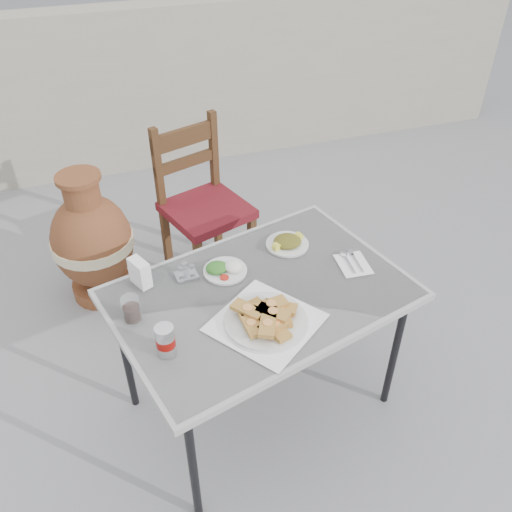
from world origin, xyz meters
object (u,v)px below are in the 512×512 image
object	(u,v)px
salad_chopped_plate	(287,242)
condiment_caddy	(186,272)
soda_can	(165,340)
terracotta_urn	(93,242)
pide_plate	(266,317)
cola_glass	(132,310)
chair	(203,204)
salad_rice_plate	(225,269)
napkin_holder	(140,273)
cafe_table	(261,300)

from	to	relation	value
salad_chopped_plate	condiment_caddy	distance (m)	0.47
soda_can	terracotta_urn	bearing A→B (deg)	99.73
soda_can	terracotta_urn	xyz separation A→B (m)	(-0.21, 1.23, -0.40)
pide_plate	terracotta_urn	size ratio (longest dim) A/B	0.63
cola_glass	chair	size ratio (longest dim) A/B	0.11
salad_chopped_plate	chair	distance (m)	0.82
cola_glass	condiment_caddy	size ratio (longest dim) A/B	1.02
pide_plate	cola_glass	size ratio (longest dim) A/B	4.87
terracotta_urn	pide_plate	bearing A→B (deg)	-64.02
salad_chopped_plate	cola_glass	distance (m)	0.75
salad_rice_plate	condiment_caddy	size ratio (longest dim) A/B	1.87
napkin_holder	terracotta_urn	xyz separation A→B (m)	(-0.18, 0.84, -0.39)
salad_rice_plate	soda_can	bearing A→B (deg)	-130.48
condiment_caddy	cola_glass	bearing A→B (deg)	-144.01
condiment_caddy	chair	distance (m)	0.90
cola_glass	napkin_holder	bearing A→B (deg)	72.03
salad_chopped_plate	terracotta_urn	world-z (taller)	terracotta_urn
napkin_holder	condiment_caddy	xyz separation A→B (m)	(0.18, -0.01, -0.04)
cafe_table	salad_rice_plate	distance (m)	0.20
chair	cafe_table	bearing A→B (deg)	-108.72
cafe_table	salad_rice_plate	size ratio (longest dim) A/B	7.17
salad_chopped_plate	cola_glass	xyz separation A→B (m)	(-0.71, -0.25, 0.03)
cafe_table	salad_chopped_plate	bearing A→B (deg)	50.48
napkin_holder	soda_can	bearing A→B (deg)	-111.11
cola_glass	condiment_caddy	world-z (taller)	cola_glass
salad_chopped_plate	condiment_caddy	size ratio (longest dim) A/B	1.94
salad_chopped_plate	cola_glass	world-z (taller)	cola_glass
pide_plate	cola_glass	distance (m)	0.50
salad_rice_plate	salad_chopped_plate	bearing A→B (deg)	16.13
salad_rice_plate	soda_can	world-z (taller)	soda_can
pide_plate	soda_can	size ratio (longest dim) A/B	4.00
soda_can	terracotta_urn	size ratio (longest dim) A/B	0.16
salad_rice_plate	salad_chopped_plate	xyz separation A→B (m)	(0.31, 0.09, -0.00)
salad_rice_plate	napkin_holder	world-z (taller)	napkin_holder
cola_glass	napkin_holder	size ratio (longest dim) A/B	0.87
cola_glass	terracotta_urn	size ratio (longest dim) A/B	0.13
salad_chopped_plate	napkin_holder	xyz separation A→B (m)	(-0.65, -0.06, 0.04)
napkin_holder	cola_glass	bearing A→B (deg)	-133.07
salad_chopped_plate	pide_plate	bearing A→B (deg)	-120.25
pide_plate	chair	size ratio (longest dim) A/B	0.51
pide_plate	napkin_holder	bearing A→B (deg)	137.68
salad_chopped_plate	chair	bearing A→B (deg)	105.32
cafe_table	cola_glass	distance (m)	0.51
cafe_table	cola_glass	bearing A→B (deg)	179.55
salad_rice_plate	cola_glass	world-z (taller)	cola_glass
salad_rice_plate	soda_can	xyz separation A→B (m)	(-0.31, -0.36, 0.04)
cafe_table	salad_chopped_plate	xyz separation A→B (m)	(0.21, 0.25, 0.06)
cola_glass	salad_chopped_plate	bearing A→B (deg)	19.18
salad_rice_plate	cola_glass	size ratio (longest dim) A/B	1.83
salad_rice_plate	soda_can	distance (m)	0.48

